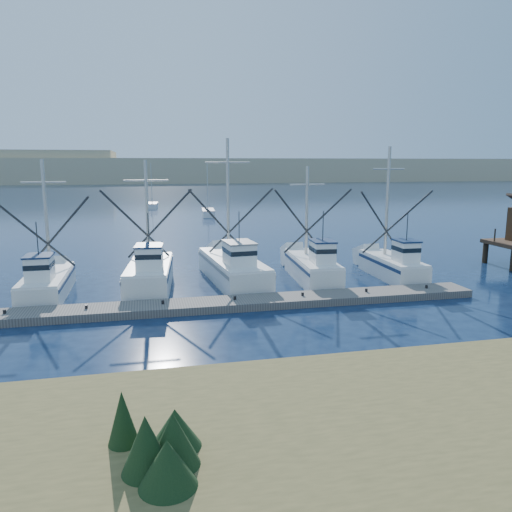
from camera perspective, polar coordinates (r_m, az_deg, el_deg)
The scene contains 7 objects.
ground at distance 23.15m, azimuth 9.91°, elevation -9.87°, with size 500.00×500.00×0.00m, color #0B1A34.
shore_bank at distance 12.32m, azimuth -8.66°, elevation -25.43°, with size 40.00×10.00×1.60m, color #4C422D.
floating_dock at distance 28.05m, azimuth -6.47°, elevation -5.65°, with size 32.88×2.19×0.44m, color slate.
dune_ridge at distance 230.15m, azimuth -10.75°, elevation 9.63°, with size 360.00×60.00×10.00m, color tan.
trawler_fleet at distance 32.84m, azimuth -7.51°, elevation -1.91°, with size 30.79×9.80×9.71m.
sailboat_near at distance 77.75m, azimuth -5.49°, elevation 4.96°, with size 2.31×6.33×8.10m.
sailboat_far at distance 92.20m, azimuth -11.77°, elevation 5.66°, with size 2.17×5.59×8.10m.
Camera 1 is at (-8.53, -19.97, 8.02)m, focal length 35.00 mm.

